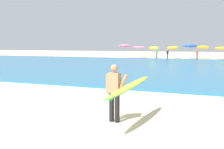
% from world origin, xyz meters
% --- Properties ---
extents(ground_plane, '(160.00, 160.00, 0.00)m').
position_xyz_m(ground_plane, '(0.00, 0.00, 0.00)').
color(ground_plane, beige).
extents(sea, '(120.00, 28.00, 0.14)m').
position_xyz_m(sea, '(0.00, 19.48, 0.07)').
color(sea, teal).
rests_on(sea, ground).
extents(surfer_with_board, '(1.13, 2.98, 1.73)m').
position_xyz_m(surfer_with_board, '(1.77, 0.49, 1.04)').
color(surfer_with_board, black).
rests_on(surfer_with_board, ground).
extents(beach_umbrella_0, '(2.14, 2.17, 2.46)m').
position_xyz_m(beach_umbrella_0, '(-8.75, 34.53, 2.14)').
color(beach_umbrella_0, beige).
rests_on(beach_umbrella_0, ground).
extents(beach_umbrella_1, '(2.17, 2.18, 2.13)m').
position_xyz_m(beach_umbrella_1, '(-6.46, 35.81, 1.90)').
color(beach_umbrella_1, beige).
rests_on(beach_umbrella_1, ground).
extents(beach_umbrella_2, '(1.76, 1.79, 2.11)m').
position_xyz_m(beach_umbrella_2, '(-4.00, 36.79, 1.79)').
color(beach_umbrella_2, beige).
rests_on(beach_umbrella_2, ground).
extents(beach_umbrella_3, '(1.84, 1.88, 2.18)m').
position_xyz_m(beach_umbrella_3, '(-0.55, 35.00, 1.83)').
color(beach_umbrella_3, beige).
rests_on(beach_umbrella_3, ground).
extents(beach_umbrella_4, '(2.20, 2.24, 2.52)m').
position_xyz_m(beach_umbrella_4, '(2.11, 35.34, 2.16)').
color(beach_umbrella_4, beige).
rests_on(beach_umbrella_4, ground).
extents(beach_umbrella_5, '(1.93, 1.93, 2.19)m').
position_xyz_m(beach_umbrella_5, '(4.15, 36.80, 1.92)').
color(beach_umbrella_5, beige).
rests_on(beach_umbrella_5, ground).
extents(beach_umbrella_6, '(2.19, 2.20, 2.04)m').
position_xyz_m(beach_umbrella_6, '(6.95, 35.95, 1.79)').
color(beach_umbrella_6, beige).
rests_on(beach_umbrella_6, ground).
extents(beachgoer_near_row_left, '(0.32, 0.20, 1.58)m').
position_xyz_m(beachgoer_near_row_left, '(-3.15, 34.62, 0.84)').
color(beachgoer_near_row_left, '#383842').
rests_on(beachgoer_near_row_left, ground).
extents(beachgoer_near_row_mid, '(0.32, 0.20, 1.58)m').
position_xyz_m(beachgoer_near_row_mid, '(-1.23, 33.59, 0.84)').
color(beachgoer_near_row_mid, '#383842').
rests_on(beachgoer_near_row_mid, ground).
extents(beachgoer_near_row_right, '(0.32, 0.20, 1.58)m').
position_xyz_m(beachgoer_near_row_right, '(3.29, 34.02, 0.84)').
color(beachgoer_near_row_right, '#383842').
rests_on(beachgoer_near_row_right, ground).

